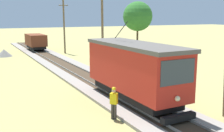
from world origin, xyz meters
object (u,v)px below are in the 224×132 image
freight_car (36,41)px  second_worker (114,102)px  utility_pole_mid (102,28)px  utility_pole_far (64,26)px  red_tram (134,69)px  gravel_pile (4,53)px  tree_left_near (138,16)px

freight_car → second_worker: (-2.32, -30.14, -0.57)m
utility_pole_mid → utility_pole_far: 12.90m
utility_pole_mid → second_worker: bearing=-113.3°
red_tram → gravel_pile: bearing=101.4°
tree_left_near → second_worker: bearing=-125.1°
utility_pole_mid → utility_pole_far: size_ratio=1.04×
red_tram → freight_car: size_ratio=1.64×
gravel_pile → utility_pole_far: bearing=-4.6°
utility_pole_mid → utility_pole_far: (0.00, 12.90, -0.15)m
red_tram → utility_pole_mid: utility_pole_mid is taller
gravel_pile → tree_left_near: (21.74, 0.40, 4.86)m
red_tram → utility_pole_far: utility_pole_far is taller
red_tram → second_worker: bearing=-143.0°
utility_pole_mid → utility_pole_far: utility_pole_mid is taller
red_tram → second_worker: size_ratio=4.79×
second_worker → red_tram: bearing=-4.2°
utility_pole_mid → tree_left_near: 19.40m
utility_pole_mid → red_tram: bearing=-106.2°
tree_left_near → red_tram: bearing=-123.4°
gravel_pile → second_worker: bearing=-84.2°
utility_pole_far → gravel_pile: bearing=175.4°
utility_pole_mid → second_worker: (-5.63, -13.09, -3.19)m
red_tram → tree_left_near: tree_left_near is taller
utility_pole_mid → gravel_pile: size_ratio=3.75×
utility_pole_mid → second_worker: size_ratio=4.57×
freight_car → tree_left_near: tree_left_near is taller
freight_car → utility_pole_mid: utility_pole_mid is taller
tree_left_near → gravel_pile: bearing=-178.9°
tree_left_near → freight_car: bearing=169.6°
gravel_pile → second_worker: second_worker is taller
utility_pole_far → gravel_pile: 9.08m
freight_car → utility_pole_far: size_ratio=0.66×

